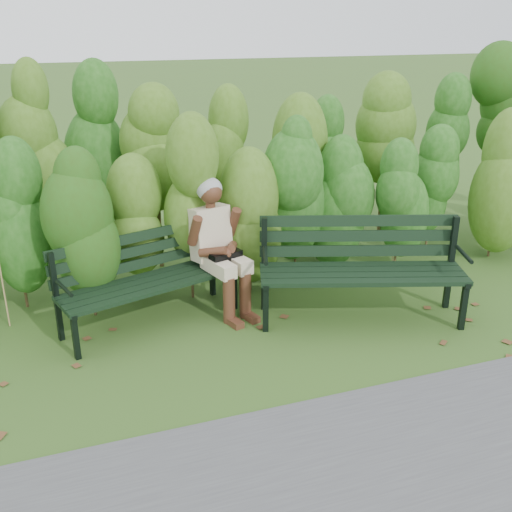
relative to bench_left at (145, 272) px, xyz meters
name	(u,v)px	position (x,y,z in m)	size (l,w,h in m)	color
ground	(268,344)	(0.97, -0.85, -0.52)	(80.00, 80.00, 0.00)	#3C5D23
hedge_band	(212,167)	(0.97, 1.01, 0.74)	(11.04, 1.67, 2.42)	#47381E
leaf_litter	(270,347)	(0.96, -0.92, -0.51)	(5.80, 2.06, 0.01)	brown
bench_left	(145,272)	(0.00, 0.00, 0.00)	(1.85, 1.05, 0.88)	black
bench_right	(361,261)	(2.04, -0.58, 0.07)	(2.09, 1.23, 1.00)	black
seated_woman	(218,239)	(0.75, 0.03, 0.24)	(0.61, 0.87, 1.36)	beige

